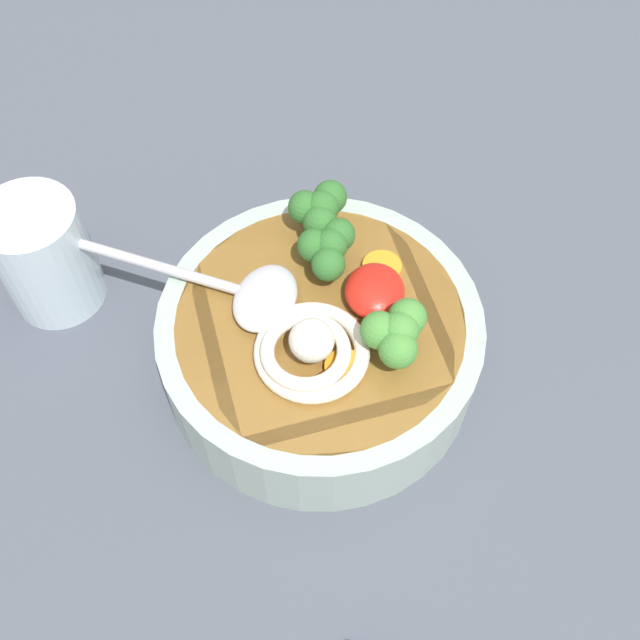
{
  "coord_description": "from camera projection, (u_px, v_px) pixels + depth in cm",
  "views": [
    {
      "loc": [
        32.74,
        1.36,
        55.73
      ],
      "look_at": [
        3.24,
        -2.13,
        10.39
      ],
      "focal_mm": 42.78,
      "sensor_mm": 36.0,
      "label": 1
    }
  ],
  "objects": [
    {
      "name": "drinking_glass",
      "position": [
        44.0,
        256.0,
        0.59
      ],
      "size": [
        7.47,
        7.47,
        9.85
      ],
      "primitive_type": "cylinder",
      "color": "silver",
      "rests_on": "table_slab"
    },
    {
      "name": "broccoli_floret_far",
      "position": [
        396.0,
        332.0,
        0.51
      ],
      "size": [
        5.15,
        4.43,
        4.07
      ],
      "color": "#7A9E60",
      "rests_on": "soup_bowl"
    },
    {
      "name": "carrot_slice_extra_a",
      "position": [
        346.0,
        368.0,
        0.52
      ],
      "size": [
        2.73,
        2.73,
        0.72
      ],
      "primitive_type": "cylinder",
      "color": "orange",
      "rests_on": "soup_bowl"
    },
    {
      "name": "soup_spoon",
      "position": [
        247.0,
        293.0,
        0.55
      ],
      "size": [
        7.06,
        17.53,
        1.6
      ],
      "rotation": [
        0.0,
        0.0,
        4.49
      ],
      "color": "#B7B7BC",
      "rests_on": "soup_bowl"
    },
    {
      "name": "chili_sauce_dollop",
      "position": [
        375.0,
        291.0,
        0.54
      ],
      "size": [
        4.77,
        4.29,
        2.15
      ],
      "primitive_type": "ellipsoid",
      "color": "red",
      "rests_on": "soup_bowl"
    },
    {
      "name": "broccoli_floret_front",
      "position": [
        328.0,
        247.0,
        0.55
      ],
      "size": [
        4.81,
        4.14,
        3.8
      ],
      "color": "#7A9E60",
      "rests_on": "soup_bowl"
    },
    {
      "name": "soup_bowl",
      "position": [
        320.0,
        343.0,
        0.57
      ],
      "size": [
        23.61,
        23.61,
        6.53
      ],
      "color": "#9EB2A3",
      "rests_on": "table_slab"
    },
    {
      "name": "table_slab",
      "position": [
        350.0,
        346.0,
        0.63
      ],
      "size": [
        110.85,
        110.85,
        3.86
      ],
      "primitive_type": "cube",
      "color": "#474C56",
      "rests_on": "ground"
    },
    {
      "name": "carrot_slice_rear",
      "position": [
        382.0,
        268.0,
        0.56
      ],
      "size": [
        2.93,
        2.93,
        0.61
      ],
      "primitive_type": "cylinder",
      "color": "orange",
      "rests_on": "soup_bowl"
    },
    {
      "name": "noodle_pile",
      "position": [
        310.0,
        349.0,
        0.52
      ],
      "size": [
        8.82,
        8.64,
        3.54
      ],
      "color": "silver",
      "rests_on": "soup_bowl"
    },
    {
      "name": "broccoli_floret_near_spoon",
      "position": [
        319.0,
        209.0,
        0.57
      ],
      "size": [
        5.03,
        4.33,
        3.98
      ],
      "color": "#7A9E60",
      "rests_on": "soup_bowl"
    }
  ]
}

